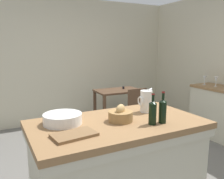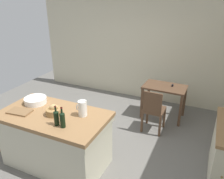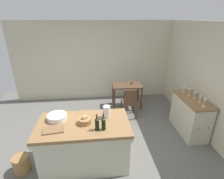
{
  "view_description": "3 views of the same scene",
  "coord_description": "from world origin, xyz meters",
  "px_view_note": "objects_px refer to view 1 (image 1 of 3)",
  "views": [
    {
      "loc": [
        -1.31,
        -2.35,
        1.64
      ],
      "look_at": [
        0.2,
        0.56,
        1.02
      ],
      "focal_mm": 37.82,
      "sensor_mm": 36.0,
      "label": 1
    },
    {
      "loc": [
        1.78,
        -2.77,
        2.6
      ],
      "look_at": [
        0.23,
        0.62,
        0.98
      ],
      "focal_mm": 36.08,
      "sensor_mm": 36.0,
      "label": 2
    },
    {
      "loc": [
        -0.02,
        -3.1,
        2.68
      ],
      "look_at": [
        0.37,
        0.59,
        1.11
      ],
      "focal_mm": 27.48,
      "sensor_mm": 36.0,
      "label": 3
    }
  ],
  "objects_px": {
    "wash_bowl": "(63,119)",
    "bread_basket": "(121,115)",
    "wine_glass_right": "(216,80)",
    "island_table": "(118,162)",
    "wine_bottle_amber": "(153,112)",
    "wine_glass_far_right": "(205,79)",
    "cutting_board": "(74,135)",
    "wooden_chair": "(133,110)",
    "writing_desk": "(118,96)",
    "pitcher": "(146,101)",
    "side_cabinet": "(222,113)",
    "wine_bottle_dark": "(163,110)"
  },
  "relations": [
    {
      "from": "writing_desk",
      "to": "wine_bottle_amber",
      "type": "bearing_deg",
      "value": -111.98
    },
    {
      "from": "cutting_board",
      "to": "pitcher",
      "type": "bearing_deg",
      "value": 18.86
    },
    {
      "from": "island_table",
      "to": "bread_basket",
      "type": "relative_size",
      "value": 7.05
    },
    {
      "from": "wine_glass_far_right",
      "to": "wine_glass_right",
      "type": "bearing_deg",
      "value": -80.4
    },
    {
      "from": "pitcher",
      "to": "wine_glass_far_right",
      "type": "height_order",
      "value": "pitcher"
    },
    {
      "from": "writing_desk",
      "to": "bread_basket",
      "type": "height_order",
      "value": "bread_basket"
    },
    {
      "from": "bread_basket",
      "to": "cutting_board",
      "type": "bearing_deg",
      "value": -162.51
    },
    {
      "from": "wine_glass_right",
      "to": "island_table",
      "type": "bearing_deg",
      "value": -159.82
    },
    {
      "from": "bread_basket",
      "to": "wine_bottle_amber",
      "type": "bearing_deg",
      "value": -44.75
    },
    {
      "from": "wine_glass_right",
      "to": "wine_glass_far_right",
      "type": "distance_m",
      "value": 0.22
    },
    {
      "from": "side_cabinet",
      "to": "wine_bottle_dark",
      "type": "xyz_separation_m",
      "value": [
        -2.17,
        -0.98,
        0.58
      ]
    },
    {
      "from": "wash_bowl",
      "to": "cutting_board",
      "type": "bearing_deg",
      "value": -90.74
    },
    {
      "from": "pitcher",
      "to": "bread_basket",
      "type": "xyz_separation_m",
      "value": [
        -0.41,
        -0.15,
        -0.06
      ]
    },
    {
      "from": "pitcher",
      "to": "cutting_board",
      "type": "distance_m",
      "value": 0.99
    },
    {
      "from": "wine_bottle_dark",
      "to": "writing_desk",
      "type": "bearing_deg",
      "value": 70.33
    },
    {
      "from": "wooden_chair",
      "to": "island_table",
      "type": "bearing_deg",
      "value": -127.15
    },
    {
      "from": "writing_desk",
      "to": "cutting_board",
      "type": "xyz_separation_m",
      "value": [
        -1.72,
        -2.38,
        0.3
      ]
    },
    {
      "from": "side_cabinet",
      "to": "island_table",
      "type": "bearing_deg",
      "value": -163.53
    },
    {
      "from": "wooden_chair",
      "to": "wine_glass_far_right",
      "type": "height_order",
      "value": "wine_glass_far_right"
    },
    {
      "from": "island_table",
      "to": "wine_glass_right",
      "type": "height_order",
      "value": "wine_glass_right"
    },
    {
      "from": "writing_desk",
      "to": "wash_bowl",
      "type": "bearing_deg",
      "value": -130.18
    },
    {
      "from": "wash_bowl",
      "to": "bread_basket",
      "type": "relative_size",
      "value": 1.52
    },
    {
      "from": "wooden_chair",
      "to": "wine_bottle_amber",
      "type": "height_order",
      "value": "wine_bottle_amber"
    },
    {
      "from": "wooden_chair",
      "to": "wine_bottle_dark",
      "type": "relative_size",
      "value": 3.0
    },
    {
      "from": "side_cabinet",
      "to": "cutting_board",
      "type": "relative_size",
      "value": 3.21
    },
    {
      "from": "wash_bowl",
      "to": "wine_glass_right",
      "type": "relative_size",
      "value": 2.05
    },
    {
      "from": "island_table",
      "to": "cutting_board",
      "type": "distance_m",
      "value": 0.68
    },
    {
      "from": "wine_bottle_amber",
      "to": "cutting_board",
      "type": "bearing_deg",
      "value": 176.06
    },
    {
      "from": "island_table",
      "to": "wash_bowl",
      "type": "xyz_separation_m",
      "value": [
        -0.49,
        0.18,
        0.47
      ]
    },
    {
      "from": "bread_basket",
      "to": "wine_glass_right",
      "type": "xyz_separation_m",
      "value": [
        2.48,
        0.93,
        0.06
      ]
    },
    {
      "from": "pitcher",
      "to": "wine_bottle_amber",
      "type": "distance_m",
      "value": 0.41
    },
    {
      "from": "writing_desk",
      "to": "island_table",
      "type": "bearing_deg",
      "value": -119.02
    },
    {
      "from": "cutting_board",
      "to": "wine_bottle_amber",
      "type": "distance_m",
      "value": 0.75
    },
    {
      "from": "side_cabinet",
      "to": "wash_bowl",
      "type": "height_order",
      "value": "wash_bowl"
    },
    {
      "from": "pitcher",
      "to": "wash_bowl",
      "type": "relative_size",
      "value": 0.78
    },
    {
      "from": "side_cabinet",
      "to": "writing_desk",
      "type": "xyz_separation_m",
      "value": [
        -1.29,
        1.46,
        0.16
      ]
    },
    {
      "from": "writing_desk",
      "to": "cutting_board",
      "type": "relative_size",
      "value": 2.62
    },
    {
      "from": "bread_basket",
      "to": "cutting_board",
      "type": "height_order",
      "value": "bread_basket"
    },
    {
      "from": "wine_glass_right",
      "to": "wine_glass_far_right",
      "type": "height_order",
      "value": "wine_glass_right"
    },
    {
      "from": "wine_bottle_amber",
      "to": "wine_glass_far_right",
      "type": "xyz_separation_m",
      "value": [
        2.22,
        1.36,
        -0.01
      ]
    },
    {
      "from": "wine_bottle_dark",
      "to": "wash_bowl",
      "type": "bearing_deg",
      "value": 154.19
    },
    {
      "from": "pitcher",
      "to": "wash_bowl",
      "type": "xyz_separation_m",
      "value": [
        -0.92,
        0.03,
        -0.07
      ]
    },
    {
      "from": "wine_glass_right",
      "to": "wine_bottle_dark",
      "type": "bearing_deg",
      "value": -151.86
    },
    {
      "from": "pitcher",
      "to": "wine_bottle_dark",
      "type": "bearing_deg",
      "value": -102.16
    },
    {
      "from": "pitcher",
      "to": "island_table",
      "type": "bearing_deg",
      "value": -161.2
    },
    {
      "from": "wooden_chair",
      "to": "cutting_board",
      "type": "xyz_separation_m",
      "value": [
        -1.66,
        -1.71,
        0.43
      ]
    },
    {
      "from": "side_cabinet",
      "to": "bread_basket",
      "type": "relative_size",
      "value": 4.76
    },
    {
      "from": "wash_bowl",
      "to": "wine_glass_far_right",
      "type": "bearing_deg",
      "value": 18.07
    },
    {
      "from": "side_cabinet",
      "to": "wooden_chair",
      "type": "distance_m",
      "value": 1.57
    },
    {
      "from": "island_table",
      "to": "wine_glass_right",
      "type": "distance_m",
      "value": 2.72
    }
  ]
}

